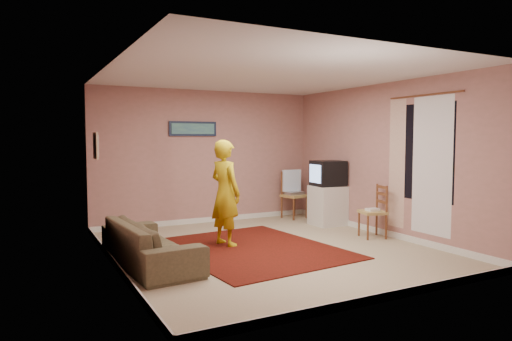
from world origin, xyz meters
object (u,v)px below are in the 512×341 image
crt_tv (328,173)px  sofa (150,243)px  tv_cabinet (328,205)px  chair_b (373,206)px  chair_a (294,190)px  person (225,193)px

crt_tv → sofa: crt_tv is taller
tv_cabinet → chair_b: size_ratio=1.54×
chair_a → sofa: (-3.57, -2.13, -0.30)m
crt_tv → sofa: (-3.74, -1.20, -0.71)m
chair_a → tv_cabinet: bearing=-91.8°
tv_cabinet → sofa: 3.94m
tv_cabinet → chair_a: (-0.18, 0.93, 0.22)m
crt_tv → person: person is taller
chair_a → person: 2.76m
sofa → person: 1.52m
chair_a → sofa: 4.17m
tv_cabinet → chair_a: size_ratio=1.43×
sofa → chair_b: bearing=-95.6°
sofa → crt_tv: bearing=-76.8°
tv_cabinet → chair_b: 1.28m
crt_tv → chair_a: 1.03m
chair_b → person: (-2.41, 0.62, 0.28)m
chair_a → chair_b: 2.21m
chair_b → sofa: chair_b is taller
chair_b → sofa: bearing=-75.3°
tv_cabinet → chair_a: chair_a is taller
tv_cabinet → sofa: bearing=-162.3°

